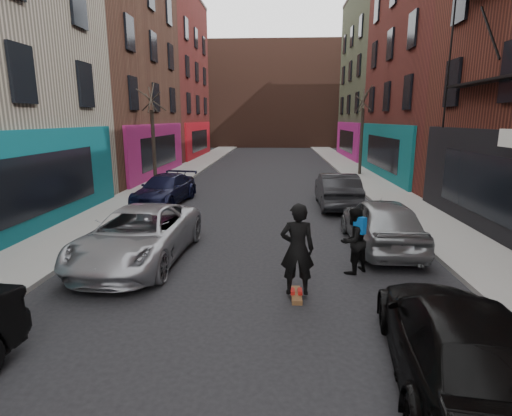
# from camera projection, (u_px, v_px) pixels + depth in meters

# --- Properties ---
(sidewalk_left) EXTENTS (2.50, 84.00, 0.13)m
(sidewalk_left) POSITION_uv_depth(u_px,v_px,m) (198.00, 164.00, 33.95)
(sidewalk_left) COLOR gray
(sidewalk_left) RESTS_ON ground
(sidewalk_right) EXTENTS (2.50, 84.00, 0.13)m
(sidewalk_right) POSITION_uv_depth(u_px,v_px,m) (346.00, 165.00, 33.29)
(sidewalk_right) COLOR gray
(sidewalk_right) RESTS_ON ground
(building_far) EXTENTS (40.00, 10.00, 14.00)m
(building_far) POSITION_uv_depth(u_px,v_px,m) (274.00, 96.00, 57.44)
(building_far) COLOR #47281E
(building_far) RESTS_ON ground
(tree_left_far) EXTENTS (2.00, 2.00, 6.50)m
(tree_left_far) POSITION_uv_depth(u_px,v_px,m) (153.00, 127.00, 21.53)
(tree_left_far) COLOR black
(tree_left_far) RESTS_ON sidewalk_left
(tree_right_far) EXTENTS (2.00, 2.00, 6.80)m
(tree_right_far) POSITION_uv_depth(u_px,v_px,m) (362.00, 123.00, 26.69)
(tree_right_far) COLOR black
(tree_right_far) RESTS_ON sidewalk_right
(parked_left_far) EXTENTS (2.66, 5.36, 1.46)m
(parked_left_far) POSITION_uv_depth(u_px,v_px,m) (139.00, 235.00, 10.87)
(parked_left_far) COLOR #9C9EA5
(parked_left_far) RESTS_ON ground
(parked_left_end) EXTENTS (2.45, 4.74, 1.32)m
(parked_left_end) POSITION_uv_depth(u_px,v_px,m) (165.00, 189.00, 18.34)
(parked_left_end) COLOR black
(parked_left_end) RESTS_ON ground
(parked_right_mid) EXTENTS (2.51, 4.88, 1.35)m
(parked_right_mid) POSITION_uv_depth(u_px,v_px,m) (458.00, 342.00, 5.75)
(parked_right_mid) COLOR black
(parked_right_mid) RESTS_ON ground
(parked_right_far) EXTENTS (1.84, 4.58, 1.56)m
(parked_right_far) POSITION_uv_depth(u_px,v_px,m) (381.00, 223.00, 11.99)
(parked_right_far) COLOR gray
(parked_right_far) RESTS_ON ground
(parked_right_end) EXTENTS (1.63, 4.59, 1.51)m
(parked_right_end) POSITION_uv_depth(u_px,v_px,m) (337.00, 190.00, 17.64)
(parked_right_end) COLOR black
(parked_right_end) RESTS_ON ground
(skateboard) EXTENTS (0.23, 0.80, 0.10)m
(skateboard) POSITION_uv_depth(u_px,v_px,m) (296.00, 295.00, 8.74)
(skateboard) COLOR brown
(skateboard) RESTS_ON ground
(skateboarder) EXTENTS (0.74, 0.49, 2.02)m
(skateboarder) POSITION_uv_depth(u_px,v_px,m) (297.00, 249.00, 8.51)
(skateboarder) COLOR black
(skateboarder) RESTS_ON skateboard
(pedestrian) EXTENTS (1.04, 1.01, 1.68)m
(pedestrian) POSITION_uv_depth(u_px,v_px,m) (353.00, 241.00, 9.98)
(pedestrian) COLOR black
(pedestrian) RESTS_ON ground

